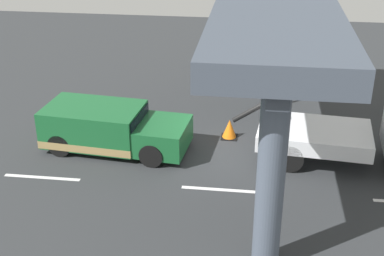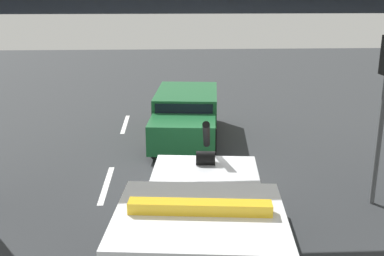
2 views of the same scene
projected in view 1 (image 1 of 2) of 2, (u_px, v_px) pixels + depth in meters
ground_plane at (227, 156)px, 19.11m from camera, size 60.00×40.00×0.10m
lane_stripe_west at (42, 177)px, 17.66m from camera, size 2.60×0.16×0.01m
lane_stripe_mid at (222, 190)px, 16.98m from camera, size 2.60×0.16×0.01m
tow_truck_white at (373, 133)px, 17.94m from camera, size 7.34×2.96×2.46m
towed_van_green at (110, 129)px, 19.25m from camera, size 5.38×2.66×1.58m
overpass_structure at (275, 18)px, 16.76m from camera, size 3.60×13.54×5.73m
traffic_light_near at (274, 39)px, 21.59m from camera, size 0.39×0.32×4.17m
traffic_cone_orange at (229, 129)px, 20.20m from camera, size 0.61×0.61×0.73m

